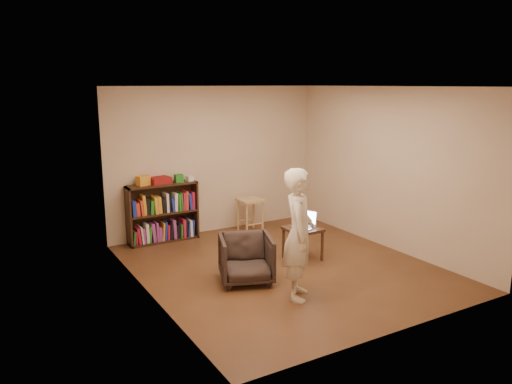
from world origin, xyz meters
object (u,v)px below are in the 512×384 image
armchair (246,259)px  laptop (305,223)px  person (299,234)px  stool (250,205)px  side_table (303,233)px  bookshelf (163,216)px

armchair → laptop: (1.23, 0.38, 0.24)m
laptop → person: bearing=-67.2°
armchair → person: bearing=-47.5°
laptop → stool: bearing=151.8°
laptop → person: size_ratio=0.26×
side_table → laptop: 0.16m
bookshelf → stool: bearing=-8.7°
stool → person: 2.98m
side_table → laptop: bearing=33.1°
side_table → stool: bearing=88.4°
armchair → person: person is taller
bookshelf → side_table: (1.53, -1.95, -0.02)m
person → bookshelf: bearing=48.7°
stool → laptop: bearing=-89.6°
bookshelf → armchair: bearing=-81.2°
bookshelf → laptop: (1.59, -1.91, 0.12)m
armchair → person: (0.32, -0.77, 0.50)m
side_table → person: (-0.85, -1.11, 0.41)m
stool → person: (-0.90, -2.82, 0.34)m
stool → bookshelf: bearing=171.3°
laptop → person: 1.49m
side_table → laptop: (0.06, 0.04, 0.14)m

